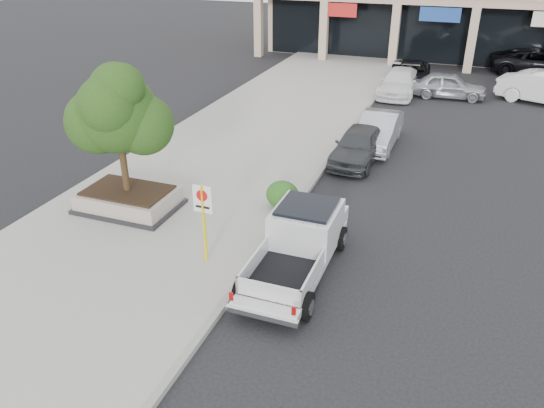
% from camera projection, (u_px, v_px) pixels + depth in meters
% --- Properties ---
extents(ground, '(120.00, 120.00, 0.00)m').
position_uv_depth(ground, '(300.00, 289.00, 13.88)').
color(ground, black).
rests_on(ground, ground).
extents(sidewalk, '(8.00, 52.00, 0.15)m').
position_uv_depth(sidewalk, '(213.00, 171.00, 20.57)').
color(sidewalk, gray).
rests_on(sidewalk, ground).
extents(curb, '(0.20, 52.00, 0.15)m').
position_uv_depth(curb, '(310.00, 186.00, 19.33)').
color(curb, gray).
rests_on(curb, ground).
extents(planter, '(3.20, 2.20, 0.68)m').
position_uv_depth(planter, '(129.00, 199.00, 17.50)').
color(planter, black).
rests_on(planter, sidewalk).
extents(planter_tree, '(2.90, 2.55, 4.00)m').
position_uv_depth(planter_tree, '(123.00, 112.00, 16.24)').
color(planter_tree, black).
rests_on(planter_tree, planter).
extents(no_parking_sign, '(0.55, 0.09, 2.30)m').
position_uv_depth(no_parking_sign, '(203.00, 213.00, 14.15)').
color(no_parking_sign, yellow).
rests_on(no_parking_sign, sidewalk).
extents(hedge, '(1.10, 0.99, 0.93)m').
position_uv_depth(hedge, '(282.00, 195.00, 17.46)').
color(hedge, '#184012').
rests_on(hedge, sidewalk).
extents(pickup_truck, '(1.93, 5.20, 1.64)m').
position_uv_depth(pickup_truck, '(296.00, 248.00, 14.14)').
color(pickup_truck, silver).
rests_on(pickup_truck, ground).
extents(curb_car_a, '(1.88, 4.22, 1.41)m').
position_uv_depth(curb_car_a, '(358.00, 145.00, 21.32)').
color(curb_car_a, '#313437').
rests_on(curb_car_a, ground).
extents(curb_car_b, '(1.56, 4.35, 1.43)m').
position_uv_depth(curb_car_b, '(378.00, 130.00, 22.89)').
color(curb_car_b, '#AEB0B7').
rests_on(curb_car_b, ground).
extents(curb_car_c, '(2.01, 4.84, 1.40)m').
position_uv_depth(curb_car_c, '(399.00, 82.00, 30.31)').
color(curb_car_c, white).
rests_on(curb_car_c, ground).
extents(curb_car_d, '(3.00, 5.39, 1.42)m').
position_uv_depth(curb_car_d, '(411.00, 74.00, 32.09)').
color(curb_car_d, black).
rests_on(curb_car_d, ground).
extents(lot_car_a, '(4.20, 1.89, 1.40)m').
position_uv_depth(lot_car_a, '(449.00, 85.00, 29.72)').
color(lot_car_a, '#999BA0').
rests_on(lot_car_a, ground).
extents(lot_car_d, '(6.02, 3.14, 1.62)m').
position_uv_depth(lot_car_d, '(538.00, 62.00, 34.58)').
color(lot_car_d, black).
rests_on(lot_car_d, ground).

